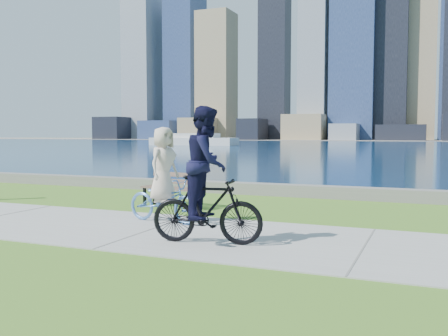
# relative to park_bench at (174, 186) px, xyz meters

# --- Properties ---
(ground) EXTENTS (320.00, 320.00, 0.00)m
(ground) POSITION_rel_park_bench_xyz_m (1.07, -2.94, -0.53)
(ground) COLOR #3E6A1C
(ground) RESTS_ON ground
(concrete_path) EXTENTS (80.00, 3.50, 0.02)m
(concrete_path) POSITION_rel_park_bench_xyz_m (1.07, -2.94, -0.52)
(concrete_path) COLOR gray
(concrete_path) RESTS_ON ground
(seawall) EXTENTS (90.00, 0.50, 0.35)m
(seawall) POSITION_rel_park_bench_xyz_m (1.07, 3.26, -0.36)
(seawall) COLOR slate
(seawall) RESTS_ON ground
(bay_water) EXTENTS (320.00, 131.00, 0.01)m
(bay_water) POSITION_rel_park_bench_xyz_m (1.07, 69.06, -0.53)
(bay_water) COLOR #0B284B
(bay_water) RESTS_ON ground
(far_shore) EXTENTS (320.00, 30.00, 0.12)m
(far_shore) POSITION_rel_park_bench_xyz_m (1.07, 127.06, -0.47)
(far_shore) COLOR gray
(far_shore) RESTS_ON ground
(city_skyline) EXTENTS (180.10, 23.20, 76.00)m
(city_skyline) POSITION_rel_park_bench_xyz_m (-3.87, 126.61, 23.17)
(city_skyline) COLOR black
(city_skyline) RESTS_ON ground
(ferry_near) EXTENTS (13.75, 3.93, 1.87)m
(ferry_near) POSITION_rel_park_bench_xyz_m (-28.34, 58.69, 0.24)
(ferry_near) COLOR silver
(ferry_near) RESTS_ON ground
(park_bench) EXTENTS (1.76, 0.87, 0.87)m
(park_bench) POSITION_rel_park_bench_xyz_m (0.00, 0.00, 0.00)
(park_bench) COLOR black
(park_bench) RESTS_ON ground
(cyclist_woman) EXTENTS (0.90, 1.86, 1.99)m
(cyclist_woman) POSITION_rel_park_bench_xyz_m (0.91, -2.12, 0.23)
(cyclist_woman) COLOR #5588CF
(cyclist_woman) RESTS_ON ground
(cyclist_man) EXTENTS (0.85, 1.97, 2.31)m
(cyclist_man) POSITION_rel_park_bench_xyz_m (2.58, -3.60, 0.46)
(cyclist_man) COLOR black
(cyclist_man) RESTS_ON ground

